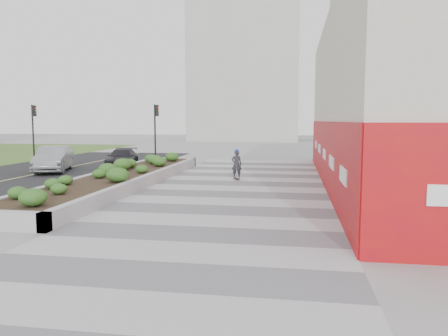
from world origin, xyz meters
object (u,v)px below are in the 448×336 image
(traffic_signal_near, at_px, (156,125))
(car_dark, at_px, (122,158))
(planter, at_px, (123,176))
(traffic_signal_far, at_px, (34,124))
(car_silver, at_px, (54,159))
(skateboarder, at_px, (237,164))

(traffic_signal_near, relative_size, car_dark, 1.01)
(planter, bearing_deg, traffic_signal_far, 137.54)
(planter, height_order, car_silver, car_silver)
(traffic_signal_near, xyz_separation_m, skateboarder, (6.87, -7.98, -1.95))
(skateboarder, relative_size, car_silver, 0.35)
(traffic_signal_far, relative_size, skateboarder, 2.63)
(car_silver, relative_size, car_dark, 1.10)
(planter, distance_m, car_silver, 7.48)
(planter, relative_size, traffic_signal_near, 4.29)
(traffic_signal_far, bearing_deg, car_dark, -18.98)
(car_silver, distance_m, car_dark, 4.27)
(traffic_signal_far, xyz_separation_m, car_silver, (4.84, -5.67, -2.00))
(traffic_signal_near, xyz_separation_m, traffic_signal_far, (-9.20, -0.50, 0.00))
(planter, height_order, traffic_signal_near, traffic_signal_near)
(traffic_signal_near, bearing_deg, car_dark, -111.52)
(planter, height_order, skateboarder, skateboarder)
(traffic_signal_far, distance_m, car_dark, 8.66)
(traffic_signal_far, bearing_deg, planter, -42.46)
(planter, relative_size, car_dark, 4.31)
(traffic_signal_near, height_order, traffic_signal_far, same)
(traffic_signal_near, relative_size, skateboarder, 2.63)
(skateboarder, distance_m, car_silver, 11.38)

